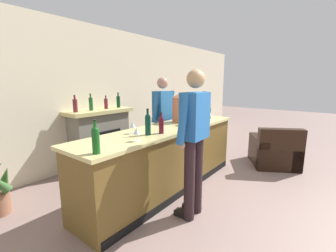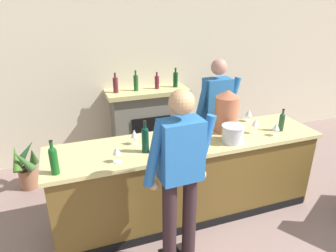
{
  "view_description": "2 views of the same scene",
  "coord_description": "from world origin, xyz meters",
  "px_view_note": "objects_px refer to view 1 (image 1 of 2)",
  "views": [
    {
      "loc": [
        -2.85,
        0.22,
        1.65
      ],
      "look_at": [
        -0.05,
        2.38,
        0.96
      ],
      "focal_mm": 24.0,
      "sensor_mm": 36.0,
      "label": 1
    },
    {
      "loc": [
        -1.46,
        -0.51,
        2.41
      ],
      "look_at": [
        -0.32,
        2.71,
        0.99
      ],
      "focal_mm": 32.0,
      "sensor_mm": 36.0,
      "label": 2
    }
  ],
  "objects_px": {
    "wine_glass_by_dispenser": "(137,131)",
    "wine_glass_front_left": "(186,112)",
    "armchair_black": "(274,152)",
    "wine_bottle_burgundy_dark": "(148,123)",
    "person_customer": "(194,138)",
    "wine_glass_mid_counter": "(198,113)",
    "wine_glass_near_bucket": "(133,125)",
    "wine_bottle_chardonnay_pale": "(161,124)",
    "fireplace_stone": "(100,137)",
    "ice_bucket_steel": "(193,119)",
    "wine_bottle_merlot_tall": "(96,139)",
    "person_bartender": "(163,119)",
    "copper_dispenser": "(180,107)",
    "wine_bottle_riesling_slim": "(209,112)",
    "wine_glass_front_right": "(210,114)"
  },
  "relations": [
    {
      "from": "person_customer",
      "to": "wine_bottle_merlot_tall",
      "type": "distance_m",
      "value": 1.13
    },
    {
      "from": "fireplace_stone",
      "to": "wine_glass_front_right",
      "type": "xyz_separation_m",
      "value": [
        1.01,
        -1.87,
        0.51
      ]
    },
    {
      "from": "armchair_black",
      "to": "copper_dispenser",
      "type": "bearing_deg",
      "value": 142.12
    },
    {
      "from": "wine_bottle_burgundy_dark",
      "to": "wine_glass_front_right",
      "type": "relative_size",
      "value": 2.24
    },
    {
      "from": "armchair_black",
      "to": "copper_dispenser",
      "type": "relative_size",
      "value": 2.31
    },
    {
      "from": "wine_bottle_chardonnay_pale",
      "to": "wine_glass_near_bucket",
      "type": "relative_size",
      "value": 1.66
    },
    {
      "from": "wine_bottle_merlot_tall",
      "to": "wine_glass_mid_counter",
      "type": "relative_size",
      "value": 1.81
    },
    {
      "from": "fireplace_stone",
      "to": "wine_bottle_chardonnay_pale",
      "type": "bearing_deg",
      "value": -100.56
    },
    {
      "from": "wine_glass_front_right",
      "to": "person_bartender",
      "type": "bearing_deg",
      "value": 111.72
    },
    {
      "from": "fireplace_stone",
      "to": "ice_bucket_steel",
      "type": "distance_m",
      "value": 1.97
    },
    {
      "from": "wine_bottle_chardonnay_pale",
      "to": "armchair_black",
      "type": "bearing_deg",
      "value": -20.73
    },
    {
      "from": "wine_bottle_chardonnay_pale",
      "to": "wine_bottle_burgundy_dark",
      "type": "distance_m",
      "value": 0.19
    },
    {
      "from": "wine_glass_mid_counter",
      "to": "wine_glass_front_left",
      "type": "relative_size",
      "value": 1.14
    },
    {
      "from": "wine_bottle_chardonnay_pale",
      "to": "ice_bucket_steel",
      "type": "bearing_deg",
      "value": -0.78
    },
    {
      "from": "person_customer",
      "to": "wine_bottle_merlot_tall",
      "type": "height_order",
      "value": "person_customer"
    },
    {
      "from": "person_bartender",
      "to": "wine_glass_front_left",
      "type": "xyz_separation_m",
      "value": [
        0.29,
        -0.33,
        0.13
      ]
    },
    {
      "from": "wine_glass_front_left",
      "to": "wine_glass_by_dispenser",
      "type": "relative_size",
      "value": 0.96
    },
    {
      "from": "wine_bottle_merlot_tall",
      "to": "wine_glass_near_bucket",
      "type": "bearing_deg",
      "value": 23.27
    },
    {
      "from": "fireplace_stone",
      "to": "wine_glass_front_right",
      "type": "bearing_deg",
      "value": -61.74
    },
    {
      "from": "wine_bottle_burgundy_dark",
      "to": "fireplace_stone",
      "type": "bearing_deg",
      "value": 73.64
    },
    {
      "from": "person_customer",
      "to": "wine_glass_front_left",
      "type": "bearing_deg",
      "value": 36.45
    },
    {
      "from": "copper_dispenser",
      "to": "wine_glass_near_bucket",
      "type": "height_order",
      "value": "copper_dispenser"
    },
    {
      "from": "armchair_black",
      "to": "wine_glass_front_left",
      "type": "distance_m",
      "value": 1.97
    },
    {
      "from": "person_bartender",
      "to": "wine_glass_mid_counter",
      "type": "xyz_separation_m",
      "value": [
        0.14,
        -0.69,
        0.15
      ]
    },
    {
      "from": "wine_bottle_chardonnay_pale",
      "to": "wine_glass_mid_counter",
      "type": "relative_size",
      "value": 1.55
    },
    {
      "from": "person_bartender",
      "to": "wine_glass_near_bucket",
      "type": "xyz_separation_m",
      "value": [
        -1.26,
        -0.5,
        0.13
      ]
    },
    {
      "from": "wine_glass_mid_counter",
      "to": "wine_glass_near_bucket",
      "type": "relative_size",
      "value": 1.07
    },
    {
      "from": "wine_glass_by_dispenser",
      "to": "wine_glass_near_bucket",
      "type": "relative_size",
      "value": 0.98
    },
    {
      "from": "wine_bottle_merlot_tall",
      "to": "wine_glass_near_bucket",
      "type": "height_order",
      "value": "wine_bottle_merlot_tall"
    },
    {
      "from": "wine_bottle_chardonnay_pale",
      "to": "fireplace_stone",
      "type": "bearing_deg",
      "value": 79.44
    },
    {
      "from": "armchair_black",
      "to": "wine_bottle_merlot_tall",
      "type": "height_order",
      "value": "wine_bottle_merlot_tall"
    },
    {
      "from": "wine_bottle_chardonnay_pale",
      "to": "wine_glass_front_left",
      "type": "height_order",
      "value": "wine_bottle_chardonnay_pale"
    },
    {
      "from": "wine_bottle_burgundy_dark",
      "to": "wine_glass_by_dispenser",
      "type": "height_order",
      "value": "wine_bottle_burgundy_dark"
    },
    {
      "from": "wine_bottle_chardonnay_pale",
      "to": "wine_bottle_merlot_tall",
      "type": "relative_size",
      "value": 0.86
    },
    {
      "from": "wine_bottle_burgundy_dark",
      "to": "wine_glass_front_right",
      "type": "height_order",
      "value": "wine_bottle_burgundy_dark"
    },
    {
      "from": "person_customer",
      "to": "wine_glass_near_bucket",
      "type": "xyz_separation_m",
      "value": [
        -0.2,
        0.82,
        0.1
      ]
    },
    {
      "from": "ice_bucket_steel",
      "to": "wine_glass_by_dispenser",
      "type": "distance_m",
      "value": 1.28
    },
    {
      "from": "fireplace_stone",
      "to": "wine_bottle_riesling_slim",
      "type": "bearing_deg",
      "value": -56.83
    },
    {
      "from": "wine_glass_front_right",
      "to": "wine_glass_mid_counter",
      "type": "height_order",
      "value": "wine_glass_mid_counter"
    },
    {
      "from": "wine_bottle_merlot_tall",
      "to": "wine_glass_front_left",
      "type": "height_order",
      "value": "wine_bottle_merlot_tall"
    },
    {
      "from": "wine_glass_by_dispenser",
      "to": "wine_glass_front_left",
      "type": "bearing_deg",
      "value": 15.41
    },
    {
      "from": "wine_glass_near_bucket",
      "to": "wine_bottle_riesling_slim",
      "type": "bearing_deg",
      "value": -7.29
    },
    {
      "from": "armchair_black",
      "to": "wine_bottle_burgundy_dark",
      "type": "relative_size",
      "value": 3.39
    },
    {
      "from": "wine_glass_mid_counter",
      "to": "wine_glass_near_bucket",
      "type": "height_order",
      "value": "wine_glass_mid_counter"
    },
    {
      "from": "person_customer",
      "to": "wine_glass_by_dispenser",
      "type": "bearing_deg",
      "value": 132.38
    },
    {
      "from": "wine_bottle_chardonnay_pale",
      "to": "wine_glass_by_dispenser",
      "type": "bearing_deg",
      "value": -176.3
    },
    {
      "from": "ice_bucket_steel",
      "to": "wine_bottle_riesling_slim",
      "type": "xyz_separation_m",
      "value": [
        0.72,
        0.08,
        0.02
      ]
    },
    {
      "from": "copper_dispenser",
      "to": "wine_glass_front_left",
      "type": "distance_m",
      "value": 0.49
    },
    {
      "from": "person_bartender",
      "to": "wine_glass_front_right",
      "type": "distance_m",
      "value": 0.9
    },
    {
      "from": "fireplace_stone",
      "to": "wine_glass_front_left",
      "type": "bearing_deg",
      "value": -55.04
    }
  ]
}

